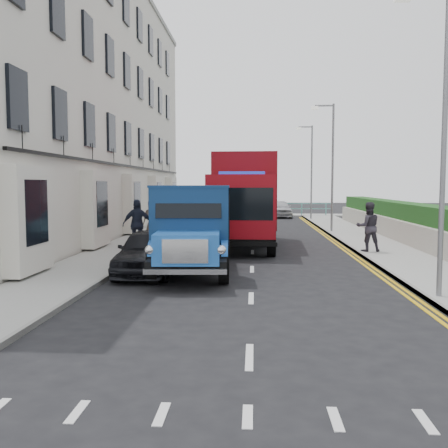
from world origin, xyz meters
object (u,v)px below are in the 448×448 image
red_lorry (246,197)px  lamp_far (310,166)px  lamp_near (439,125)px  bedford_lorry (191,236)px  parked_car_front (149,251)px  lamp_mid (330,160)px

red_lorry → lamp_far: bearing=76.6°
lamp_near → bedford_lorry: 7.02m
lamp_far → red_lorry: bearing=-105.5°
lamp_near → parked_car_front: size_ratio=1.75×
bedford_lorry → red_lorry: size_ratio=0.73×
bedford_lorry → red_lorry: (1.47, 7.45, 0.92)m
red_lorry → parked_car_front: red_lorry is taller
lamp_far → bedford_lorry: (-5.93, -23.50, -2.80)m
lamp_near → lamp_mid: bearing=90.0°
lamp_mid → bedford_lorry: size_ratio=1.25×
lamp_mid → red_lorry: (-4.46, -6.04, -1.89)m
lamp_near → lamp_far: bearing=90.0°
lamp_mid → lamp_far: bearing=90.0°
parked_car_front → lamp_near: bearing=-23.2°
lamp_near → red_lorry: bearing=114.1°
bedford_lorry → parked_car_front: 1.50m
bedford_lorry → red_lorry: 7.65m
bedford_lorry → lamp_mid: bearing=62.6°
lamp_near → lamp_far: (0.00, 26.00, 0.00)m
lamp_near → red_lorry: size_ratio=0.91×
lamp_near → red_lorry: (-4.46, 9.96, -1.89)m
lamp_near → parked_car_front: lamp_near is taller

